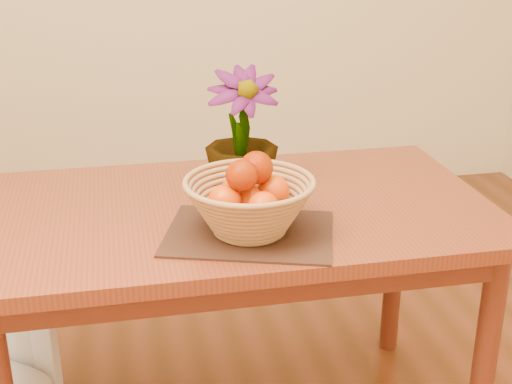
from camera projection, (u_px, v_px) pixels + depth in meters
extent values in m
cube|color=maroon|center=(237.00, 212.00, 1.96)|extent=(1.40, 0.80, 0.04)
cube|color=#542113|center=(237.00, 232.00, 1.99)|extent=(1.28, 0.68, 0.08)
cylinder|color=#542113|center=(484.00, 367.00, 1.93)|extent=(0.06, 0.06, 0.71)
cylinder|color=#542113|center=(30.00, 296.00, 2.28)|extent=(0.06, 0.06, 0.71)
cylinder|color=#542113|center=(395.00, 260.00, 2.51)|extent=(0.06, 0.06, 0.71)
cube|color=#321B12|center=(249.00, 233.00, 1.78)|extent=(0.49, 0.42, 0.01)
cylinder|color=#B2854A|center=(249.00, 231.00, 1.78)|extent=(0.17, 0.17, 0.01)
sphere|color=#D95903|center=(249.00, 199.00, 1.75)|extent=(0.07, 0.07, 0.07)
sphere|color=#D95903|center=(273.00, 191.00, 1.78)|extent=(0.08, 0.08, 0.08)
sphere|color=#D95903|center=(236.00, 189.00, 1.80)|extent=(0.08, 0.08, 0.08)
sphere|color=#D95903|center=(225.00, 202.00, 1.71)|extent=(0.08, 0.08, 0.08)
sphere|color=#D95903|center=(263.00, 207.00, 1.69)|extent=(0.08, 0.08, 0.08)
sphere|color=#D95903|center=(256.00, 168.00, 1.74)|extent=(0.08, 0.08, 0.08)
sphere|color=#D95903|center=(242.00, 175.00, 1.70)|extent=(0.08, 0.08, 0.08)
sphere|color=#D95903|center=(256.00, 168.00, 1.74)|extent=(0.08, 0.08, 0.08)
sphere|color=#D95903|center=(242.00, 175.00, 1.70)|extent=(0.08, 0.08, 0.08)
imported|color=#123F12|center=(242.00, 135.00, 1.96)|extent=(0.21, 0.21, 0.36)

